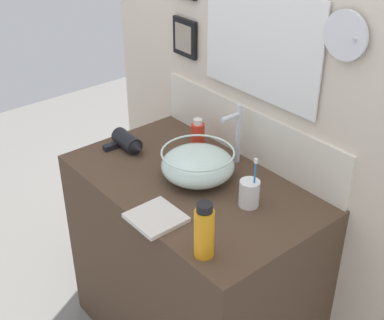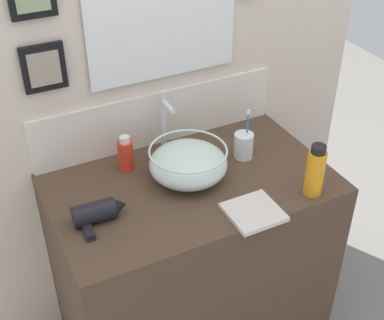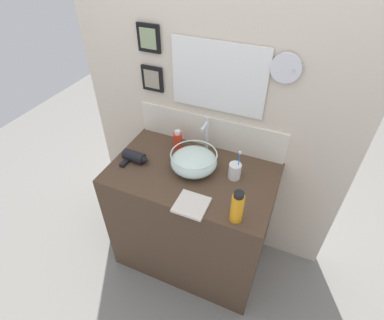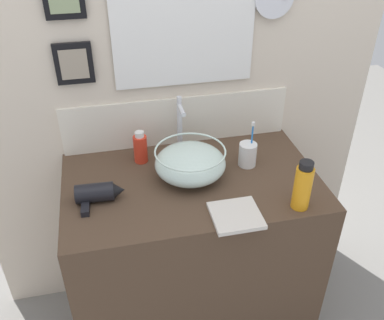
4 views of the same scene
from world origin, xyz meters
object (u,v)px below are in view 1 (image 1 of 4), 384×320
Objects in this scene: shampoo_bottle at (204,231)px; faucet at (237,131)px; toothbrush_cup at (249,193)px; lotion_bottle at (198,136)px; glass_bowl_sink at (198,165)px; hair_drier at (128,143)px; hand_towel at (156,217)px.

faucet is at bearing 126.29° from shampoo_bottle.
toothbrush_cup is at bearing 108.51° from shampoo_bottle.
glass_bowl_sink is at bearing -40.06° from lotion_bottle.
glass_bowl_sink is 2.00× the size of lotion_bottle.
lotion_bottle reaches higher than hair_drier.
hand_towel is at bearing -56.55° from lotion_bottle.
faucet is 1.46× the size of hand_towel.
shampoo_bottle is at bearing 1.52° from hand_towel.
hair_drier is 0.94× the size of shampoo_bottle.
hand_towel is at bearing -69.71° from glass_bowl_sink.
hair_drier is 0.64m from toothbrush_cup.
faucet is 1.28× the size of toothbrush_cup.
hand_towel is at bearing -178.48° from shampoo_bottle.
hair_drier is 0.77m from shampoo_bottle.
hair_drier is 0.53m from hand_towel.
shampoo_bottle reaches higher than glass_bowl_sink.
toothbrush_cup reaches higher than hand_towel.
hand_towel is (-0.25, -0.01, -0.09)m from shampoo_bottle.
shampoo_bottle is at bearing -37.99° from glass_bowl_sink.
faucet is at bearing 90.00° from glass_bowl_sink.
faucet is at bearing 102.09° from hand_towel.
shampoo_bottle is (0.74, -0.20, 0.06)m from hair_drier.
toothbrush_cup is 0.33m from shampoo_bottle.
faucet is 0.21m from lotion_bottle.
hand_towel is at bearing -23.12° from hair_drier.
lotion_bottle is at bearing -164.89° from faucet.
glass_bowl_sink is at bearing 11.87° from hair_drier.
lotion_bottle is at bearing 141.29° from shampoo_bottle.
hair_drier is at bearing -142.77° from faucet.
lotion_bottle reaches higher than hand_towel.
toothbrush_cup is at bearing 9.83° from hair_drier.
hair_drier is 1.05× the size of hand_towel.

